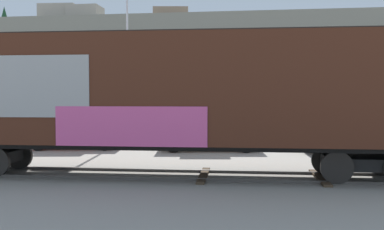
{
  "coord_description": "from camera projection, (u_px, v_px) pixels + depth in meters",
  "views": [
    {
      "loc": [
        1.1,
        -12.96,
        2.45
      ],
      "look_at": [
        -0.77,
        1.56,
        1.82
      ],
      "focal_mm": 40.19,
      "sensor_mm": 36.0,
      "label": 1
    }
  ],
  "objects": [
    {
      "name": "ground_plane",
      "position": [
        210.0,
        177.0,
        13.09
      ],
      "size": [
        260.0,
        260.0,
        0.0
      ],
      "primitive_type": "plane",
      "color": "gray"
    },
    {
      "name": "parked_car_red",
      "position": [
        75.0,
        131.0,
        20.27
      ],
      "size": [
        4.62,
        2.51,
        1.66
      ],
      "color": "#B21E1E",
      "rests_on": "ground_plane"
    },
    {
      "name": "freight_car",
      "position": [
        163.0,
        92.0,
        13.17
      ],
      "size": [
        16.78,
        3.44,
        4.47
      ],
      "color": "#472316",
      "rests_on": "ground_plane"
    },
    {
      "name": "track",
      "position": [
        211.0,
        175.0,
        13.12
      ],
      "size": [
        60.02,
        3.33,
        0.08
      ],
      "color": "#4C4742",
      "rests_on": "ground_plane"
    },
    {
      "name": "hillside",
      "position": [
        241.0,
        72.0,
        73.1
      ],
      "size": [
        121.58,
        38.22,
        18.07
      ],
      "color": "gray",
      "rests_on": "ground_plane"
    },
    {
      "name": "flagpole",
      "position": [
        124.0,
        39.0,
        24.61
      ],
      "size": [
        1.48,
        0.31,
        9.37
      ],
      "color": "silver",
      "rests_on": "ground_plane"
    },
    {
      "name": "parked_car_black",
      "position": [
        354.0,
        135.0,
        18.46
      ],
      "size": [
        4.48,
        1.99,
        1.6
      ],
      "color": "black",
      "rests_on": "ground_plane"
    },
    {
      "name": "parked_car_silver",
      "position": [
        208.0,
        132.0,
        19.5
      ],
      "size": [
        4.81,
        2.34,
        1.67
      ],
      "color": "#B7BABF",
      "rests_on": "ground_plane"
    }
  ]
}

